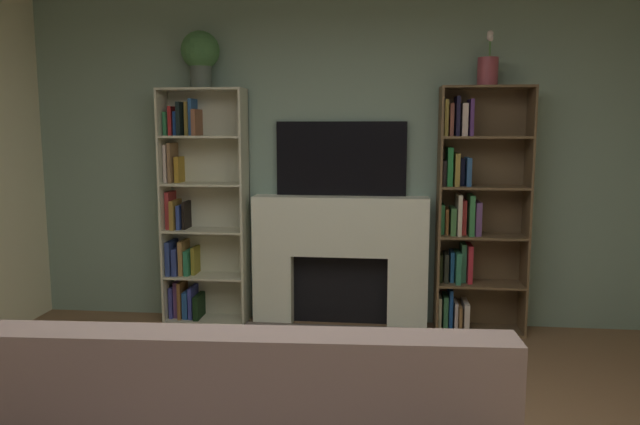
{
  "coord_description": "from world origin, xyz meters",
  "views": [
    {
      "loc": [
        0.37,
        -2.26,
        1.6
      ],
      "look_at": [
        0.0,
        1.05,
        1.13
      ],
      "focal_mm": 33.74,
      "sensor_mm": 36.0,
      "label": 1
    }
  ],
  "objects_px": {
    "tv": "(341,159)",
    "bookshelf_left": "(197,213)",
    "fireplace": "(340,257)",
    "vase_with_flowers": "(488,69)",
    "bookshelf_right": "(471,214)",
    "potted_plant": "(200,54)"
  },
  "relations": [
    {
      "from": "tv",
      "to": "bookshelf_right",
      "type": "xyz_separation_m",
      "value": [
        1.03,
        -0.08,
        -0.43
      ]
    },
    {
      "from": "fireplace",
      "to": "vase_with_flowers",
      "type": "relative_size",
      "value": 3.68
    },
    {
      "from": "fireplace",
      "to": "bookshelf_left",
      "type": "height_order",
      "value": "bookshelf_left"
    },
    {
      "from": "tv",
      "to": "vase_with_flowers",
      "type": "bearing_deg",
      "value": -6.13
    },
    {
      "from": "fireplace",
      "to": "vase_with_flowers",
      "type": "distance_m",
      "value": 1.85
    },
    {
      "from": "tv",
      "to": "potted_plant",
      "type": "height_order",
      "value": "potted_plant"
    },
    {
      "from": "fireplace",
      "to": "bookshelf_right",
      "type": "distance_m",
      "value": 1.1
    },
    {
      "from": "bookshelf_left",
      "to": "vase_with_flowers",
      "type": "height_order",
      "value": "vase_with_flowers"
    },
    {
      "from": "bookshelf_right",
      "to": "potted_plant",
      "type": "relative_size",
      "value": 4.3
    },
    {
      "from": "fireplace",
      "to": "vase_with_flowers",
      "type": "bearing_deg",
      "value": -1.6
    },
    {
      "from": "fireplace",
      "to": "tv",
      "type": "height_order",
      "value": "tv"
    },
    {
      "from": "potted_plant",
      "to": "vase_with_flowers",
      "type": "bearing_deg",
      "value": 0.01
    },
    {
      "from": "potted_plant",
      "to": "tv",
      "type": "bearing_deg",
      "value": 6.15
    },
    {
      "from": "potted_plant",
      "to": "fireplace",
      "type": "bearing_deg",
      "value": 1.63
    },
    {
      "from": "fireplace",
      "to": "potted_plant",
      "type": "height_order",
      "value": "potted_plant"
    },
    {
      "from": "tv",
      "to": "bookshelf_left",
      "type": "distance_m",
      "value": 1.28
    },
    {
      "from": "tv",
      "to": "vase_with_flowers",
      "type": "relative_size",
      "value": 2.55
    },
    {
      "from": "bookshelf_right",
      "to": "bookshelf_left",
      "type": "bearing_deg",
      "value": 179.72
    },
    {
      "from": "bookshelf_right",
      "to": "vase_with_flowers",
      "type": "height_order",
      "value": "vase_with_flowers"
    },
    {
      "from": "fireplace",
      "to": "tv",
      "type": "xyz_separation_m",
      "value": [
        0.0,
        0.09,
        0.8
      ]
    },
    {
      "from": "tv",
      "to": "potted_plant",
      "type": "xyz_separation_m",
      "value": [
        -1.11,
        -0.12,
        0.82
      ]
    },
    {
      "from": "bookshelf_left",
      "to": "potted_plant",
      "type": "height_order",
      "value": "potted_plant"
    }
  ]
}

